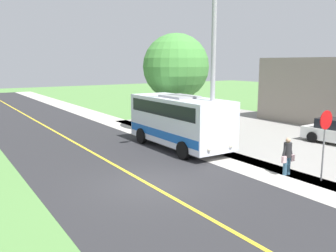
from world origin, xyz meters
name	(u,v)px	position (x,y,z in m)	size (l,w,h in m)	color
ground_plane	(149,184)	(0.00, 0.00, 0.00)	(120.00, 120.00, 0.00)	#548442
road_surface	(149,184)	(0.00, 0.00, 0.00)	(8.00, 100.00, 0.01)	#28282B
sidewalk	(245,164)	(-5.20, 0.00, 0.00)	(2.40, 100.00, 0.01)	#B2ADA3
road_centre_line	(149,184)	(0.00, 0.00, 0.01)	(0.16, 100.00, 0.00)	gold
shuttle_bus_front	(179,119)	(-4.54, -4.46, 1.62)	(2.72, 7.00, 2.95)	silver
pedestrian_with_bags	(287,155)	(-5.56, 2.11, 0.86)	(0.72, 0.34, 1.61)	#335972
stop_sign	(325,133)	(-6.10, 3.42, 1.96)	(0.76, 0.07, 2.88)	slate
street_light_pole	(212,59)	(-4.89, -2.20, 4.90)	(1.97, 0.24, 8.97)	#9E9EA3
tree_curbside	(176,67)	(-7.40, -9.04, 4.42)	(4.56, 4.56, 6.71)	#4C3826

